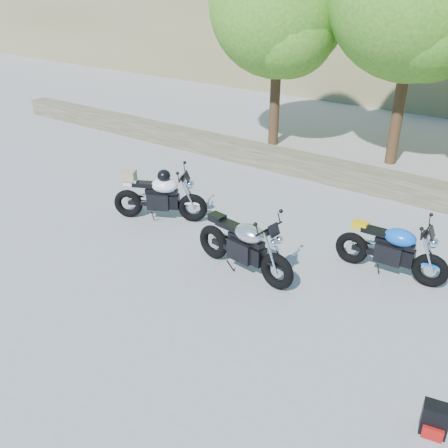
{
  "coord_description": "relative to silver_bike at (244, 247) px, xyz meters",
  "views": [
    {
      "loc": [
        4.45,
        -4.94,
        4.46
      ],
      "look_at": [
        0.2,
        1.0,
        0.75
      ],
      "focal_mm": 40.0,
      "sensor_mm": 36.0,
      "label": 1
    }
  ],
  "objects": [
    {
      "name": "ground",
      "position": [
        -0.63,
        -0.96,
        -0.49
      ],
      "size": [
        90.0,
        90.0,
        0.0
      ],
      "primitive_type": "plane",
      "color": "gray",
      "rests_on": "ground"
    },
    {
      "name": "stone_wall",
      "position": [
        -0.63,
        4.54,
        -0.24
      ],
      "size": [
        22.0,
        0.55,
        0.5
      ],
      "primitive_type": "cube",
      "color": "#47412F",
      "rests_on": "ground"
    },
    {
      "name": "backpack",
      "position": [
        3.44,
        -1.5,
        -0.3
      ],
      "size": [
        0.31,
        0.28,
        0.37
      ],
      "rotation": [
        0.0,
        0.0,
        0.2
      ],
      "color": "black",
      "rests_on": "ground"
    },
    {
      "name": "silver_bike",
      "position": [
        0.0,
        0.0,
        0.0
      ],
      "size": [
        1.99,
        0.63,
        1.0
      ],
      "rotation": [
        0.0,
        0.0,
        -0.13
      ],
      "color": "black",
      "rests_on": "ground"
    },
    {
      "name": "tree_decid_left",
      "position": [
        -3.03,
        6.18,
        3.15
      ],
      "size": [
        3.67,
        3.67,
        5.62
      ],
      "color": "#382314",
      "rests_on": "ground"
    },
    {
      "name": "white_bike",
      "position": [
        -2.47,
        0.69,
        0.03
      ],
      "size": [
        1.77,
        0.99,
        1.06
      ],
      "rotation": [
        0.0,
        0.0,
        0.47
      ],
      "color": "black",
      "rests_on": "ground"
    },
    {
      "name": "blue_bike",
      "position": [
        1.96,
        1.34,
        -0.03
      ],
      "size": [
        1.85,
        0.59,
        0.93
      ],
      "rotation": [
        0.0,
        0.0,
        0.03
      ],
      "color": "black",
      "rests_on": "ground"
    }
  ]
}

